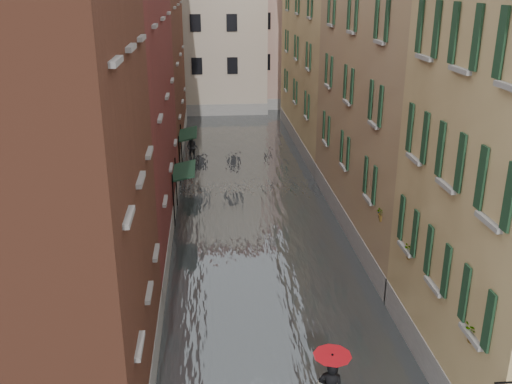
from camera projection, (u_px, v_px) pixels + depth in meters
name	position (u px, v px, depth m)	size (l,w,h in m)	color
ground	(283.00, 347.00, 18.62)	(120.00, 120.00, 0.00)	#4F4F51
floodwater	(252.00, 201.00, 30.73)	(10.00, 60.00, 0.20)	#4B5053
building_left_near	(14.00, 186.00, 13.93)	(6.00, 8.00, 13.00)	brown
building_left_mid	(95.00, 105.00, 24.29)	(6.00, 14.00, 12.50)	maroon
building_left_far	(134.00, 48.00, 38.05)	(6.00, 16.00, 14.00)	brown
building_right_mid	(415.00, 94.00, 25.34)	(6.00, 14.00, 13.00)	#987B5C
building_right_far	(339.00, 65.00, 39.61)	(6.00, 16.00, 11.50)	#A28753
building_end_cream	(197.00, 37.00, 51.62)	(12.00, 9.00, 13.00)	#B2A08E
building_end_pink	(292.00, 39.00, 54.39)	(10.00, 9.00, 12.00)	tan
awning_near	(183.00, 172.00, 27.82)	(1.09, 2.73, 2.80)	#163321
awning_far	(187.00, 135.00, 34.49)	(1.09, 2.94, 2.80)	#163321
window_planters	(419.00, 248.00, 17.49)	(0.59, 8.36, 0.84)	#9E4F33
pedestrian_main	(331.00, 380.00, 15.11)	(1.02, 1.02, 2.06)	black
pedestrian_far	(192.00, 147.00, 38.07)	(0.78, 0.61, 1.60)	#232326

